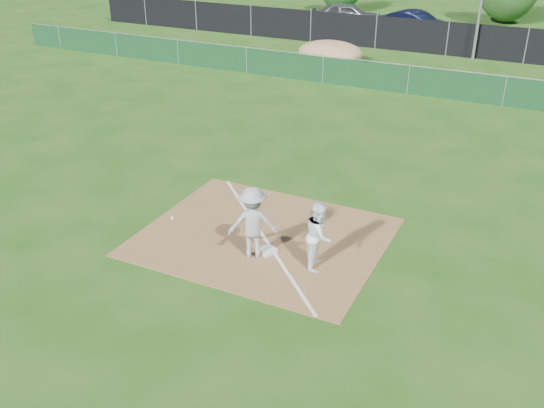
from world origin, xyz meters
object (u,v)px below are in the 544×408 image
Objects in this scene: runner at (319,235)px; car_left at (347,15)px; car_mid at (416,24)px; play_at_first at (252,223)px; first_base at (267,250)px.

car_left is (-9.20, 27.47, -0.00)m from runner.
car_left reaches higher than car_mid.
runner is at bearing 11.00° from play_at_first.
first_base is 0.94m from play_at_first.
first_base is 27.08m from car_mid.
car_mid is at bearing 96.27° from play_at_first.
first_base is 28.58m from car_left.
car_left is 1.05× the size of car_mid.
runner is (1.57, 0.30, -0.10)m from play_at_first.
first_base is at bearing 178.46° from car_left.
car_left is 4.69m from car_mid.
play_at_first is 27.35m from car_mid.
first_base is at bearing -158.31° from car_mid.
first_base is 0.14× the size of play_at_first.
runner is at bearing -155.50° from car_mid.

